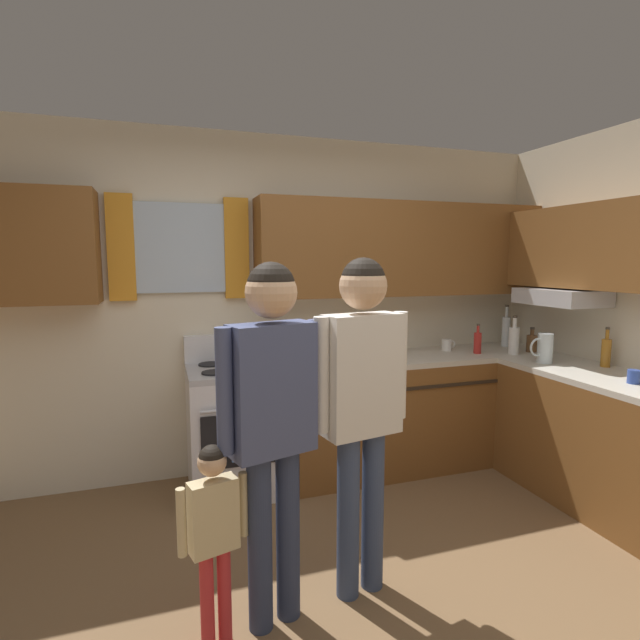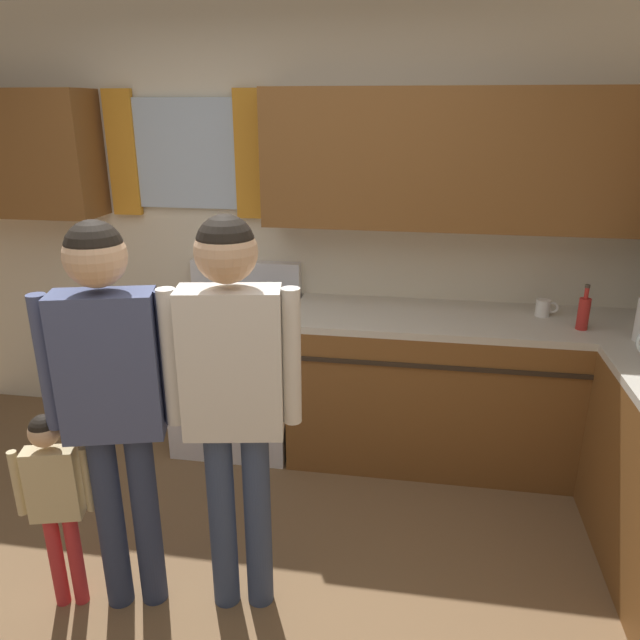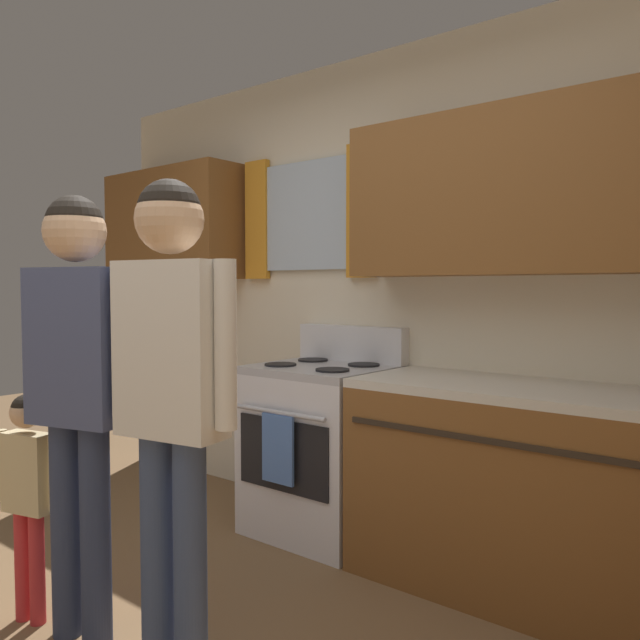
# 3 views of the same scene
# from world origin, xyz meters

# --- Properties ---
(back_wall_unit) EXTENTS (4.60, 0.42, 2.60)m
(back_wall_unit) POSITION_xyz_m (0.07, 1.81, 1.49)
(back_wall_unit) COLOR beige
(back_wall_unit) RESTS_ON ground
(stove_oven) EXTENTS (0.70, 0.67, 1.10)m
(stove_oven) POSITION_xyz_m (-0.30, 1.54, 0.47)
(stove_oven) COLOR silver
(stove_oven) RESTS_ON ground
(adult_holding_child) EXTENTS (0.50, 0.25, 1.65)m
(adult_holding_child) POSITION_xyz_m (-0.35, 0.17, 1.04)
(adult_holding_child) COLOR #2D3856
(adult_holding_child) RESTS_ON ground
(adult_in_plaid) EXTENTS (0.51, 0.23, 1.67)m
(adult_in_plaid) POSITION_xyz_m (0.10, 0.24, 1.05)
(adult_in_plaid) COLOR #38476B
(adult_in_plaid) RESTS_ON ground
(small_child) EXTENTS (0.30, 0.14, 0.90)m
(small_child) POSITION_xyz_m (-0.62, 0.10, 0.56)
(small_child) COLOR red
(small_child) RESTS_ON ground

